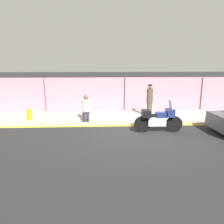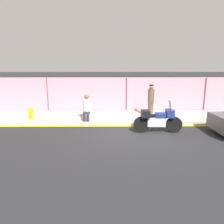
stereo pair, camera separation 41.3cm
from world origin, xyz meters
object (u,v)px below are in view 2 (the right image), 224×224
at_px(person_seated_on_curb, 87,106).
at_px(fire_hydrant, 31,113).
at_px(officer_standing, 151,100).
at_px(motorcycle, 158,120).

height_order(person_seated_on_curb, fire_hydrant, person_seated_on_curb).
height_order(officer_standing, person_seated_on_curb, officer_standing).
bearing_deg(officer_standing, person_seated_on_curb, -168.45).
bearing_deg(fire_hydrant, motorcycle, -15.26).
bearing_deg(motorcycle, officer_standing, 88.14).
height_order(motorcycle, officer_standing, officer_standing).
distance_m(person_seated_on_curb, fire_hydrant, 2.94).
distance_m(officer_standing, fire_hydrant, 6.36).
relative_size(officer_standing, fire_hydrant, 2.73).
height_order(motorcycle, person_seated_on_curb, person_seated_on_curb).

